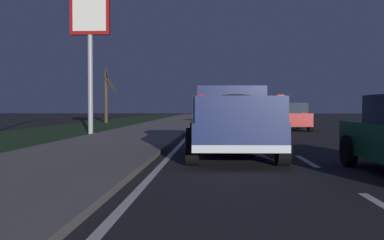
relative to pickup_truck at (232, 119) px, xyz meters
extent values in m
plane|color=black|center=(15.14, -1.75, -0.98)|extent=(144.00, 144.00, 0.00)
cube|color=slate|center=(15.14, 3.95, -0.92)|extent=(108.00, 4.00, 0.12)
cube|color=#1E3819|center=(15.14, 8.95, -0.98)|extent=(108.00, 6.00, 0.01)
cube|color=silver|center=(-0.91, -1.75, -0.98)|extent=(2.40, 0.14, 0.01)
cube|color=silver|center=(5.28, -1.75, -0.98)|extent=(2.40, 0.14, 0.01)
cube|color=silver|center=(11.44, -1.75, -0.98)|extent=(2.40, 0.14, 0.01)
cube|color=silver|center=(17.99, -1.75, -0.98)|extent=(2.40, 0.14, 0.01)
cube|color=silver|center=(24.70, -1.75, -0.98)|extent=(2.40, 0.14, 0.01)
cube|color=silver|center=(31.56, -1.75, -0.98)|extent=(2.40, 0.14, 0.01)
cube|color=silver|center=(38.08, -1.75, -0.98)|extent=(2.40, 0.14, 0.01)
cube|color=silver|center=(44.44, -1.75, -0.98)|extent=(2.40, 0.14, 0.01)
cube|color=silver|center=(49.64, -1.75, -0.98)|extent=(2.40, 0.14, 0.01)
cube|color=silver|center=(55.24, -1.75, -0.98)|extent=(2.40, 0.14, 0.01)
cube|color=silver|center=(61.59, -1.75, -0.98)|extent=(2.40, 0.14, 0.01)
cube|color=silver|center=(67.78, -1.75, -0.98)|extent=(2.40, 0.14, 0.01)
cube|color=silver|center=(15.14, 1.65, -0.98)|extent=(108.00, 0.14, 0.01)
cube|color=#141E4C|center=(-0.06, 0.00, -0.31)|extent=(5.45, 2.14, 0.60)
cube|color=#141E4C|center=(1.13, 0.03, 0.44)|extent=(2.21, 1.90, 0.90)
cube|color=#1E2833|center=(0.08, 0.00, 0.49)|extent=(0.08, 1.44, 0.50)
cube|color=#141E4C|center=(-1.16, 0.91, 0.27)|extent=(3.03, 0.16, 0.56)
cube|color=#141E4C|center=(-1.11, -0.97, 0.27)|extent=(3.03, 0.16, 0.56)
cube|color=#141E4C|center=(-2.72, -0.07, 0.27)|extent=(0.13, 1.88, 0.56)
cube|color=silver|center=(-2.72, -0.07, -0.53)|extent=(0.17, 2.00, 0.16)
cube|color=red|center=(-2.73, 0.73, 0.47)|extent=(0.06, 0.14, 0.20)
cube|color=red|center=(-2.68, -0.87, 0.47)|extent=(0.06, 0.14, 0.20)
ellipsoid|color=#4C422D|center=(-1.14, -0.03, 0.31)|extent=(2.63, 1.59, 0.64)
sphere|color=silver|center=(-0.65, 0.34, 0.17)|extent=(0.40, 0.40, 0.40)
sphere|color=beige|center=(-1.73, -0.35, 0.15)|extent=(0.34, 0.34, 0.34)
cylinder|color=black|center=(1.70, 1.05, -0.56)|extent=(0.84, 0.28, 0.84)
cylinder|color=black|center=(1.75, -0.95, -0.56)|extent=(0.84, 0.28, 0.84)
cylinder|color=black|center=(-1.87, 0.95, -0.56)|extent=(0.84, 0.28, 0.84)
cylinder|color=black|center=(-1.81, -1.05, -0.56)|extent=(0.84, 0.28, 0.84)
cube|color=#B2B5BA|center=(25.35, 0.22, -0.35)|extent=(4.42, 1.85, 0.70)
cube|color=#1E2833|center=(25.10, 0.22, 0.28)|extent=(2.48, 1.61, 0.56)
cylinder|color=black|center=(26.86, 1.10, -0.64)|extent=(0.68, 0.22, 0.68)
cylinder|color=black|center=(26.84, -0.70, -0.64)|extent=(0.68, 0.22, 0.68)
cylinder|color=black|center=(23.87, 1.13, -0.64)|extent=(0.68, 0.22, 0.68)
cylinder|color=black|center=(23.84, -0.67, -0.64)|extent=(0.68, 0.22, 0.68)
cube|color=red|center=(23.20, 0.24, -0.30)|extent=(0.10, 1.51, 0.10)
cylinder|color=black|center=(-1.83, -2.48, -0.64)|extent=(0.68, 0.22, 0.68)
cube|color=#9E845B|center=(21.99, -3.54, -0.35)|extent=(4.41, 1.81, 0.70)
cube|color=#1E2833|center=(21.74, -3.54, 0.28)|extent=(2.47, 1.59, 0.56)
cylinder|color=black|center=(23.49, -2.65, -0.64)|extent=(0.68, 0.22, 0.68)
cylinder|color=black|center=(23.49, -4.45, -0.64)|extent=(0.68, 0.22, 0.68)
cylinder|color=black|center=(20.50, -2.64, -0.64)|extent=(0.68, 0.22, 0.68)
cylinder|color=black|center=(20.49, -4.44, -0.64)|extent=(0.68, 0.22, 0.68)
cube|color=red|center=(19.84, -3.54, -0.30)|extent=(0.08, 1.51, 0.10)
cube|color=maroon|center=(14.06, -3.74, -0.35)|extent=(4.43, 1.87, 0.70)
cube|color=#1E2833|center=(13.81, -3.74, 0.28)|extent=(2.49, 1.62, 0.56)
cylinder|color=black|center=(15.55, -2.81, -0.64)|extent=(0.68, 0.22, 0.68)
cylinder|color=black|center=(15.57, -4.61, -0.64)|extent=(0.68, 0.22, 0.68)
cylinder|color=black|center=(12.55, -2.86, -0.64)|extent=(0.68, 0.22, 0.68)
cylinder|color=black|center=(12.58, -4.66, -0.64)|extent=(0.68, 0.22, 0.68)
cube|color=red|center=(11.91, -3.77, -0.30)|extent=(0.10, 1.51, 0.10)
cylinder|color=#99999E|center=(9.60, 6.41, 2.50)|extent=(0.24, 0.24, 6.96)
cube|color=maroon|center=(9.60, 6.41, 4.88)|extent=(0.24, 1.90, 2.20)
cube|color=silver|center=(9.47, 6.41, 4.88)|extent=(0.04, 1.60, 1.87)
cylinder|color=#423323|center=(25.44, 9.46, 1.25)|extent=(0.28, 0.28, 4.47)
cylinder|color=#423323|center=(25.96, 9.17, 2.36)|extent=(1.11, 0.72, 1.40)
cylinder|color=#423323|center=(24.97, 9.28, 3.30)|extent=(1.00, 0.51, 0.86)
cylinder|color=#423323|center=(24.87, 9.10, 2.31)|extent=(1.13, 0.89, 1.11)
camera|label=1|loc=(-11.93, 0.47, 0.31)|focal=42.53mm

